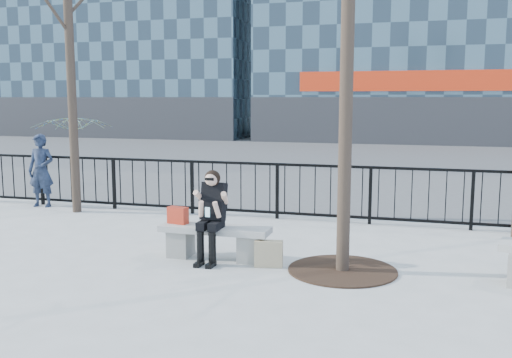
# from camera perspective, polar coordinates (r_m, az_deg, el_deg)

# --- Properties ---
(ground) EXTENTS (120.00, 120.00, 0.00)m
(ground) POSITION_cam_1_polar(r_m,az_deg,el_deg) (8.57, -4.10, -7.93)
(ground) COLOR #9B9B96
(ground) RESTS_ON ground
(street_surface) EXTENTS (60.00, 23.00, 0.01)m
(street_surface) POSITION_cam_1_polar(r_m,az_deg,el_deg) (23.03, 8.89, 2.14)
(street_surface) COLOR #474747
(street_surface) RESTS_ON ground
(railing) EXTENTS (14.00, 0.06, 1.10)m
(railing) POSITION_cam_1_polar(r_m,az_deg,el_deg) (11.25, 1.15, -1.15)
(railing) COLOR black
(railing) RESTS_ON ground
(tree_grate) EXTENTS (1.50, 1.50, 0.02)m
(tree_grate) POSITION_cam_1_polar(r_m,az_deg,el_deg) (8.04, 8.63, -9.00)
(tree_grate) COLOR black
(tree_grate) RESTS_ON ground
(bench_main) EXTENTS (1.65, 0.46, 0.49)m
(bench_main) POSITION_cam_1_polar(r_m,az_deg,el_deg) (8.49, -4.12, -5.97)
(bench_main) COLOR slate
(bench_main) RESTS_ON ground
(seated_woman) EXTENTS (0.50, 0.64, 1.34)m
(seated_woman) POSITION_cam_1_polar(r_m,az_deg,el_deg) (8.27, -4.53, -3.75)
(seated_woman) COLOR black
(seated_woman) RESTS_ON ground
(handbag) EXTENTS (0.33, 0.20, 0.25)m
(handbag) POSITION_cam_1_polar(r_m,az_deg,el_deg) (8.66, -7.82, -3.61)
(handbag) COLOR #B22916
(handbag) RESTS_ON bench_main
(shopping_bag) EXTENTS (0.42, 0.21, 0.38)m
(shopping_bag) POSITION_cam_1_polar(r_m,az_deg,el_deg) (8.10, 1.28, -7.49)
(shopping_bag) COLOR tan
(shopping_bag) RESTS_ON ground
(standing_man) EXTENTS (0.63, 0.45, 1.59)m
(standing_man) POSITION_cam_1_polar(r_m,az_deg,el_deg) (13.27, -20.69, 0.80)
(standing_man) COLOR black
(standing_man) RESTS_ON ground
(vendor_umbrella) EXTENTS (2.69, 2.72, 1.94)m
(vendor_umbrella) POSITION_cam_1_polar(r_m,az_deg,el_deg) (16.40, -17.84, 2.84)
(vendor_umbrella) COLOR yellow
(vendor_umbrella) RESTS_ON ground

